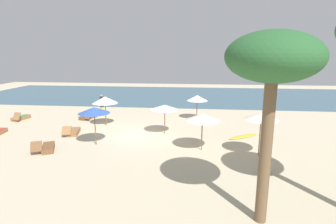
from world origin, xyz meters
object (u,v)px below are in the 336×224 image
object	(u,v)px
person_1	(102,105)
surfboard	(243,136)
lounger_4	(88,117)
umbrella_5	(165,107)
umbrella_3	(197,98)
person_0	(266,156)
umbrella_1	(202,117)
palm_1	(273,62)
lounger_1	(73,132)
umbrella_2	(261,116)
umbrella_0	(105,100)
lounger_2	(47,148)
lounger_0	(21,118)
umbrella_4	(94,110)

from	to	relation	value
person_1	surfboard	distance (m)	12.16
lounger_4	umbrella_5	bearing A→B (deg)	-26.63
umbrella_3	person_0	world-z (taller)	umbrella_3
umbrella_1	palm_1	distance (m)	7.34
umbrella_5	lounger_1	xyz separation A→B (m)	(-6.10, -0.80, -1.65)
umbrella_1	lounger_1	size ratio (longest dim) A/B	1.17
umbrella_3	umbrella_2	bearing A→B (deg)	-67.11
umbrella_3	umbrella_5	size ratio (longest dim) A/B	1.01
umbrella_2	umbrella_1	bearing A→B (deg)	169.04
umbrella_0	person_1	world-z (taller)	umbrella_0
umbrella_1	lounger_2	size ratio (longest dim) A/B	1.17
lounger_4	palm_1	size ratio (longest dim) A/B	0.29
umbrella_0	umbrella_5	bearing A→B (deg)	-19.11
lounger_0	person_0	xyz separation A→B (m)	(17.41, -8.07, 0.65)
umbrella_0	umbrella_4	bearing A→B (deg)	-79.09
umbrella_2	lounger_4	xyz separation A→B (m)	(-12.23, 6.89, -1.97)
umbrella_3	lounger_4	size ratio (longest dim) A/B	1.15
umbrella_5	lounger_2	size ratio (longest dim) A/B	1.11
umbrella_4	umbrella_5	distance (m)	4.65
umbrella_0	lounger_0	world-z (taller)	umbrella_0
umbrella_3	palm_1	distance (m)	14.10
umbrella_5	lounger_4	distance (m)	7.80
umbrella_4	palm_1	world-z (taller)	palm_1
umbrella_5	surfboard	bearing A→B (deg)	-2.34
umbrella_0	lounger_2	xyz separation A→B (m)	(-1.53, -5.52, -1.78)
umbrella_0	umbrella_2	bearing A→B (deg)	-26.79
umbrella_3	lounger_2	xyz separation A→B (m)	(-8.30, -8.20, -1.59)
umbrella_0	lounger_4	bearing A→B (deg)	140.32
umbrella_3	lounger_1	world-z (taller)	umbrella_3
umbrella_0	person_0	distance (m)	12.27
umbrella_1	umbrella_2	size ratio (longest dim) A/B	0.90
umbrella_5	lounger_4	size ratio (longest dim) A/B	1.14
surfboard	umbrella_4	bearing A→B (deg)	-164.83
umbrella_4	umbrella_1	bearing A→B (deg)	-2.23
umbrella_3	lounger_1	bearing A→B (deg)	-148.31
umbrella_3	surfboard	world-z (taller)	umbrella_3
person_1	lounger_4	bearing A→B (deg)	-126.44
umbrella_5	surfboard	size ratio (longest dim) A/B	0.87
lounger_1	surfboard	size ratio (longest dim) A/B	0.79
lounger_4	person_0	xyz separation A→B (m)	(12.09, -8.97, 0.65)
lounger_0	palm_1	bearing A→B (deg)	-35.70
umbrella_3	lounger_4	world-z (taller)	umbrella_3
umbrella_0	surfboard	distance (m)	10.15
umbrella_5	person_1	world-z (taller)	umbrella_5
palm_1	surfboard	bearing A→B (deg)	84.09
lounger_4	palm_1	distance (m)	17.51
lounger_4	umbrella_4	bearing A→B (deg)	-63.65
umbrella_3	umbrella_5	world-z (taller)	umbrella_3
umbrella_2	umbrella_4	distance (m)	9.26
umbrella_1	lounger_0	bearing A→B (deg)	159.63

